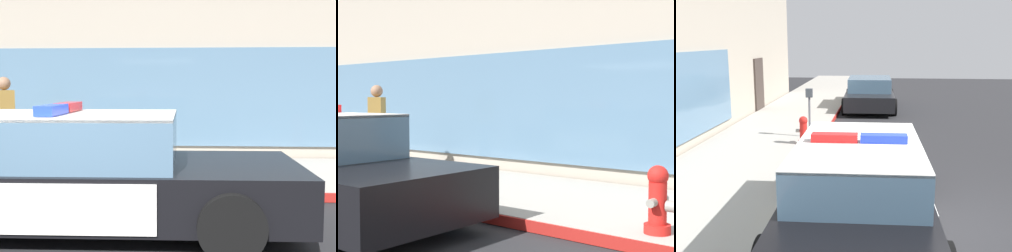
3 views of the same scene
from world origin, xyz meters
TOP-DOWN VIEW (x-y plane):
  - sidewalk at (0.00, 4.00)m, footprint 48.00×3.02m
  - curb_red_paint at (0.00, 2.47)m, footprint 28.80×0.04m
  - fire_hydrant at (4.06, 2.84)m, footprint 0.34×0.39m
  - pedestrian_on_sidewalk at (-2.23, 3.89)m, footprint 0.45×0.47m

SIDE VIEW (x-z plane):
  - sidewalk at x=0.00m, z-range 0.00..0.15m
  - curb_red_paint at x=0.00m, z-range 0.01..0.14m
  - fire_hydrant at x=4.06m, z-range 0.14..0.86m
  - pedestrian_on_sidewalk at x=-2.23m, z-range 0.16..1.87m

